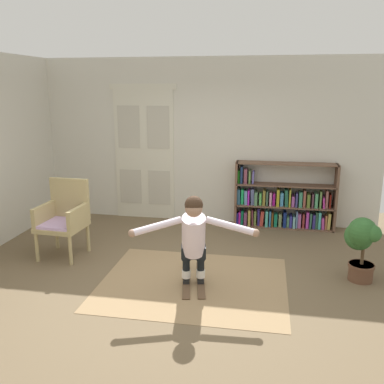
% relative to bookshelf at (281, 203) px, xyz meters
% --- Properties ---
extents(ground_plane, '(7.20, 7.20, 0.00)m').
position_rel_bookshelf_xyz_m(ground_plane, '(-1.34, -2.39, -0.44)').
color(ground_plane, brown).
extents(back_wall, '(6.00, 0.10, 2.90)m').
position_rel_bookshelf_xyz_m(back_wall, '(-1.34, 0.21, 1.01)').
color(back_wall, beige).
rests_on(back_wall, ground).
extents(double_door, '(1.22, 0.05, 2.45)m').
position_rel_bookshelf_xyz_m(double_door, '(-2.49, 0.15, 0.79)').
color(double_door, beige).
rests_on(double_door, ground).
extents(rug, '(2.31, 1.90, 0.01)m').
position_rel_bookshelf_xyz_m(rug, '(-1.13, -2.41, -0.44)').
color(rug, '#997B55').
rests_on(rug, ground).
extents(bookshelf, '(1.71, 0.30, 1.14)m').
position_rel_bookshelf_xyz_m(bookshelf, '(0.00, 0.00, 0.00)').
color(bookshelf, brown).
rests_on(bookshelf, ground).
extents(wicker_chair, '(0.64, 0.64, 1.10)m').
position_rel_bookshelf_xyz_m(wicker_chair, '(-3.13, -1.81, 0.14)').
color(wicker_chair, tan).
rests_on(wicker_chair, ground).
extents(potted_plant, '(0.40, 0.46, 0.84)m').
position_rel_bookshelf_xyz_m(potted_plant, '(0.92, -1.96, 0.10)').
color(potted_plant, brown).
rests_on(potted_plant, ground).
extents(skis_pair, '(0.43, 0.95, 0.07)m').
position_rel_bookshelf_xyz_m(skis_pair, '(-1.13, -2.38, -0.42)').
color(skis_pair, brown).
rests_on(skis_pair, rug).
extents(person_skier, '(1.46, 0.69, 1.12)m').
position_rel_bookshelf_xyz_m(person_skier, '(-1.10, -2.55, 0.26)').
color(person_skier, white).
rests_on(person_skier, skis_pair).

